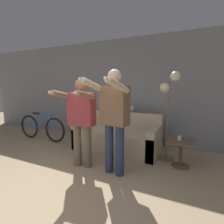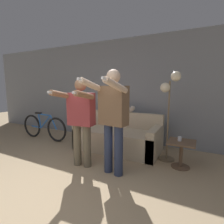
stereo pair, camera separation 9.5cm
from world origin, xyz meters
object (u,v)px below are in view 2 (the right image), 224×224
(side_table, at_px, (181,149))
(couch, at_px, (118,137))
(cat, at_px, (128,109))
(cup, at_px, (180,139))
(person_right, at_px, (113,115))
(bicycle, at_px, (44,127))
(person_left, at_px, (81,117))
(floor_lamp, at_px, (170,95))

(side_table, bearing_deg, couch, 167.22)
(cat, bearing_deg, side_table, -26.97)
(cup, bearing_deg, cat, 152.87)
(person_right, xyz_separation_m, side_table, (0.96, 0.75, -0.64))
(cup, distance_m, bicycle, 3.43)
(person_left, bearing_deg, side_table, 19.36)
(person_right, bearing_deg, cat, 111.17)
(couch, distance_m, person_right, 1.33)
(floor_lamp, bearing_deg, couch, 175.65)
(person_left, height_order, floor_lamp, floor_lamp)
(cat, relative_size, floor_lamp, 0.27)
(person_left, xyz_separation_m, floor_lamp, (1.31, 0.98, 0.36))
(cat, distance_m, cup, 1.44)
(bicycle, bearing_deg, floor_lamp, 2.59)
(side_table, xyz_separation_m, bicycle, (-3.47, 0.08, -0.00))
(cat, distance_m, bicycle, 2.33)
(person_left, bearing_deg, person_right, -5.95)
(person_right, xyz_separation_m, floor_lamp, (0.69, 0.98, 0.28))
(couch, relative_size, cup, 23.96)
(side_table, height_order, cup, cup)
(bicycle, bearing_deg, person_left, -23.90)
(person_right, relative_size, cat, 3.63)
(person_right, xyz_separation_m, cup, (0.92, 0.77, -0.47))
(person_left, bearing_deg, cat, 71.51)
(floor_lamp, bearing_deg, person_right, -125.10)
(person_right, height_order, cat, person_right)
(cat, bearing_deg, person_right, -77.42)
(couch, xyz_separation_m, bicycle, (-2.10, -0.23, 0.06))
(side_table, bearing_deg, cat, 153.03)
(side_table, distance_m, bicycle, 3.47)
(person_left, distance_m, cat, 1.44)
(person_left, distance_m, person_right, 0.62)
(side_table, xyz_separation_m, cup, (-0.04, 0.01, 0.17))
(floor_lamp, height_order, bicycle, floor_lamp)
(person_left, relative_size, cat, 3.34)
(person_left, distance_m, bicycle, 2.14)
(person_right, height_order, cup, person_right)
(couch, relative_size, person_right, 1.10)
(person_left, height_order, bicycle, person_left)
(person_left, height_order, cat, person_left)
(couch, bearing_deg, side_table, -12.78)
(couch, relative_size, cat, 4.01)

